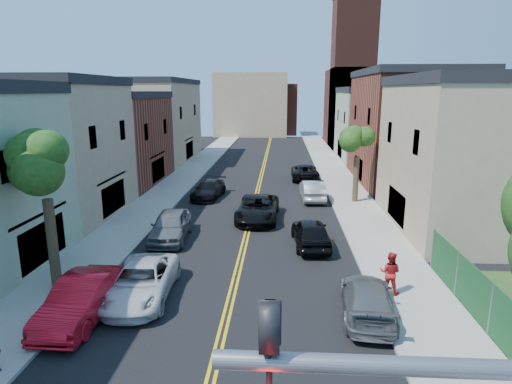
% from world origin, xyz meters
% --- Properties ---
extents(sidewalk_left, '(3.20, 100.00, 0.15)m').
position_xyz_m(sidewalk_left, '(-7.90, 40.00, 0.07)').
color(sidewalk_left, gray).
rests_on(sidewalk_left, ground).
extents(sidewalk_right, '(3.20, 100.00, 0.15)m').
position_xyz_m(sidewalk_right, '(7.90, 40.00, 0.07)').
color(sidewalk_right, gray).
rests_on(sidewalk_right, ground).
extents(curb_left, '(0.30, 100.00, 0.15)m').
position_xyz_m(curb_left, '(-6.15, 40.00, 0.07)').
color(curb_left, gray).
rests_on(curb_left, ground).
extents(curb_right, '(0.30, 100.00, 0.15)m').
position_xyz_m(curb_right, '(6.15, 40.00, 0.07)').
color(curb_right, gray).
rests_on(curb_right, ground).
extents(bldg_left_tan_near, '(9.00, 10.00, 9.00)m').
position_xyz_m(bldg_left_tan_near, '(-14.00, 25.00, 4.50)').
color(bldg_left_tan_near, '#998466').
rests_on(bldg_left_tan_near, ground).
extents(bldg_left_brick, '(9.00, 12.00, 8.00)m').
position_xyz_m(bldg_left_brick, '(-14.00, 36.00, 4.00)').
color(bldg_left_brick, brown).
rests_on(bldg_left_brick, ground).
extents(bldg_left_tan_far, '(9.00, 16.00, 9.50)m').
position_xyz_m(bldg_left_tan_far, '(-14.00, 50.00, 4.75)').
color(bldg_left_tan_far, '#998466').
rests_on(bldg_left_tan_far, ground).
extents(bldg_right_tan, '(9.00, 12.00, 9.00)m').
position_xyz_m(bldg_right_tan, '(14.00, 24.00, 4.50)').
color(bldg_right_tan, '#998466').
rests_on(bldg_right_tan, ground).
extents(bldg_right_brick, '(9.00, 14.00, 10.00)m').
position_xyz_m(bldg_right_brick, '(14.00, 38.00, 5.00)').
color(bldg_right_brick, brown).
rests_on(bldg_right_brick, ground).
extents(bldg_right_palegrn, '(9.00, 12.00, 8.50)m').
position_xyz_m(bldg_right_palegrn, '(14.00, 52.00, 4.25)').
color(bldg_right_palegrn, gray).
rests_on(bldg_right_palegrn, ground).
extents(church, '(16.20, 14.20, 22.60)m').
position_xyz_m(church, '(16.33, 67.07, 7.24)').
color(church, '#4C2319').
rests_on(church, ground).
extents(backdrop_left, '(14.00, 8.00, 12.00)m').
position_xyz_m(backdrop_left, '(-4.00, 82.00, 6.00)').
color(backdrop_left, '#998466').
rests_on(backdrop_left, ground).
extents(backdrop_center, '(10.00, 8.00, 10.00)m').
position_xyz_m(backdrop_center, '(0.00, 86.00, 5.00)').
color(backdrop_center, brown).
rests_on(backdrop_center, ground).
extents(tree_left_mid, '(5.20, 5.20, 9.29)m').
position_xyz_m(tree_left_mid, '(-7.88, 14.01, 6.58)').
color(tree_left_mid, '#3A2F1D').
rests_on(tree_left_mid, sidewalk_left).
extents(tree_right_far, '(4.40, 4.40, 8.03)m').
position_xyz_m(tree_right_far, '(7.92, 30.01, 5.76)').
color(tree_right_far, '#3A2F1D').
rests_on(tree_right_far, sidewalk_right).
extents(red_sedan, '(1.89, 5.10, 1.67)m').
position_xyz_m(red_sedan, '(-5.50, 11.46, 0.83)').
color(red_sedan, red).
rests_on(red_sedan, ground).
extents(white_pickup, '(2.74, 5.51, 1.50)m').
position_xyz_m(white_pickup, '(-3.80, 13.29, 0.75)').
color(white_pickup, silver).
rests_on(white_pickup, ground).
extents(grey_car_left, '(2.34, 5.17, 1.72)m').
position_xyz_m(grey_car_left, '(-4.44, 20.70, 0.86)').
color(grey_car_left, slate).
rests_on(grey_car_left, ground).
extents(black_car_left, '(2.62, 5.11, 1.42)m').
position_xyz_m(black_car_left, '(-3.88, 30.95, 0.71)').
color(black_car_left, black).
rests_on(black_car_left, ground).
extents(grey_car_right, '(2.45, 5.02, 1.41)m').
position_xyz_m(grey_car_right, '(5.50, 12.39, 0.70)').
color(grey_car_right, '#54575B').
rests_on(grey_car_right, ground).
extents(black_car_right, '(2.26, 4.88, 1.62)m').
position_xyz_m(black_car_right, '(3.80, 20.03, 0.81)').
color(black_car_right, black).
rests_on(black_car_right, ground).
extents(silver_car_right, '(1.94, 4.98, 1.62)m').
position_xyz_m(silver_car_right, '(4.60, 30.79, 0.81)').
color(silver_car_right, '#9FA2A6').
rests_on(silver_car_right, ground).
extents(dark_car_right_far, '(2.58, 5.57, 1.54)m').
position_xyz_m(dark_car_right_far, '(4.42, 39.19, 0.77)').
color(dark_car_right_far, black).
rests_on(dark_car_right_far, ground).
extents(black_suv_lane, '(2.91, 5.92, 1.62)m').
position_xyz_m(black_suv_lane, '(0.50, 24.98, 0.81)').
color(black_suv_lane, black).
rests_on(black_suv_lane, ground).
extents(pedestrian_right, '(1.10, 1.00, 1.84)m').
position_xyz_m(pedestrian_right, '(6.77, 14.12, 1.07)').
color(pedestrian_right, red).
rests_on(pedestrian_right, sidewalk_right).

